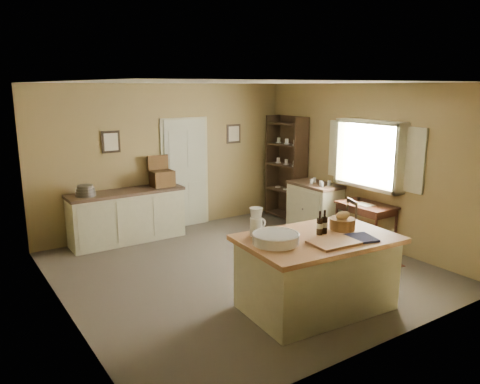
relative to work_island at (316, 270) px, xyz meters
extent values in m
plane|color=#5F5648|center=(-0.06, 1.49, -0.48)|extent=(5.00, 5.00, 0.00)
cube|color=olive|center=(-0.06, 3.99, 0.87)|extent=(5.00, 0.10, 2.70)
cube|color=olive|center=(-0.06, -1.01, 0.87)|extent=(5.00, 0.10, 2.70)
cube|color=olive|center=(-2.56, 1.49, 0.87)|extent=(0.10, 5.00, 2.70)
cube|color=olive|center=(2.44, 1.49, 0.87)|extent=(0.10, 5.00, 2.70)
plane|color=silver|center=(-0.06, 1.49, 2.22)|extent=(5.00, 5.00, 0.00)
cube|color=#B0B196|center=(0.29, 3.96, 0.57)|extent=(0.97, 0.06, 2.11)
cube|color=black|center=(-1.11, 3.97, 1.24)|extent=(0.32, 0.02, 0.38)
cube|color=beige|center=(-1.11, 3.96, 1.24)|extent=(0.24, 0.01, 0.30)
cube|color=black|center=(1.39, 3.97, 1.24)|extent=(0.32, 0.02, 0.38)
cube|color=beige|center=(1.39, 3.96, 1.24)|extent=(0.24, 0.01, 0.30)
cube|color=beige|center=(2.32, 1.29, 0.54)|extent=(0.25, 1.32, 0.06)
cube|color=beige|center=(2.32, 1.29, 1.60)|extent=(0.25, 1.32, 0.06)
cube|color=white|center=(2.44, 1.29, 1.07)|extent=(0.01, 1.20, 1.00)
cube|color=beige|center=(2.40, 0.47, 1.07)|extent=(0.04, 0.35, 1.00)
cube|color=beige|center=(2.40, 2.11, 1.07)|extent=(0.04, 0.35, 1.00)
cube|color=beige|center=(0.01, 0.00, -0.06)|extent=(1.77, 1.19, 0.85)
cube|color=#A97446|center=(0.01, 0.00, 0.40)|extent=(1.91, 1.32, 0.06)
cylinder|color=white|center=(-0.56, 0.08, 0.48)|extent=(0.53, 0.53, 0.11)
cube|color=#A97446|center=(-0.02, -0.30, 0.44)|extent=(0.56, 0.41, 0.03)
cube|color=black|center=(0.31, -0.33, 0.44)|extent=(0.50, 0.45, 0.02)
cylinder|color=brown|center=(0.46, 0.05, 0.50)|extent=(0.32, 0.32, 0.14)
cylinder|color=black|center=(0.08, 0.05, 0.57)|extent=(0.07, 0.07, 0.29)
cylinder|color=black|center=(0.16, 0.05, 0.57)|extent=(0.07, 0.07, 0.29)
cube|color=beige|center=(-0.99, 3.69, -0.06)|extent=(1.95, 0.54, 0.85)
cube|color=#332319|center=(-0.99, 3.69, 0.39)|extent=(1.99, 0.57, 0.05)
cube|color=#492E15|center=(-0.31, 3.69, 0.56)|extent=(0.39, 0.29, 0.28)
cylinder|color=#59544F|center=(-1.67, 3.69, 0.51)|extent=(0.33, 0.33, 0.18)
cube|color=#53281A|center=(1.69, 1.13, -0.48)|extent=(1.43, 1.81, 0.01)
cube|color=#32170E|center=(2.14, 1.13, 0.27)|extent=(0.56, 0.92, 0.03)
cube|color=#32170E|center=(2.14, 1.13, 0.20)|extent=(0.50, 0.86, 0.10)
cube|color=silver|center=(2.09, 1.13, 0.29)|extent=(0.22, 0.30, 0.01)
cylinder|color=black|center=(2.24, 1.38, 0.31)|extent=(0.05, 0.05, 0.05)
cylinder|color=#32170E|center=(1.90, 0.71, -0.12)|extent=(0.04, 0.04, 0.72)
cylinder|color=#32170E|center=(2.39, 0.71, -0.12)|extent=(0.04, 0.04, 0.72)
cylinder|color=#32170E|center=(1.90, 1.55, -0.12)|extent=(0.04, 0.04, 0.72)
cylinder|color=#32170E|center=(2.39, 1.55, -0.12)|extent=(0.04, 0.04, 0.72)
cube|color=beige|center=(2.14, 2.36, -0.06)|extent=(0.54, 0.98, 0.85)
cube|color=#332319|center=(2.14, 2.36, 0.39)|extent=(0.57, 1.02, 0.05)
cylinder|color=silver|center=(2.11, 2.21, 0.46)|extent=(0.24, 0.24, 0.09)
cube|color=black|center=(2.25, 2.90, 0.55)|extent=(0.35, 0.04, 2.07)
cube|color=black|center=(2.25, 3.79, 0.55)|extent=(0.35, 0.04, 2.07)
cube|color=black|center=(2.42, 3.34, 0.55)|extent=(0.02, 0.93, 2.07)
cube|color=black|center=(2.25, 3.34, -0.43)|extent=(0.35, 0.89, 0.03)
cube|color=black|center=(2.25, 3.34, 0.09)|extent=(0.35, 0.89, 0.03)
cube|color=black|center=(2.25, 3.34, 0.61)|extent=(0.35, 0.89, 0.03)
cube|color=black|center=(2.25, 3.34, 1.02)|extent=(0.35, 0.89, 0.03)
cube|color=black|center=(2.25, 3.34, 1.43)|extent=(0.35, 0.89, 0.03)
cylinder|color=white|center=(2.25, 3.34, 0.67)|extent=(0.12, 0.12, 0.11)
camera|label=1|loc=(-3.69, -3.89, 2.17)|focal=35.00mm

